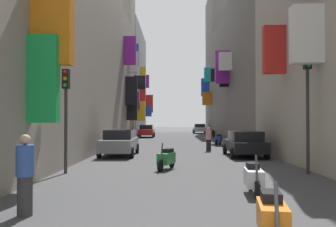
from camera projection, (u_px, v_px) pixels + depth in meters
ground_plane at (178, 143)px, 32.32m from camera, size 140.00×140.00×0.00m
building_left_mid_a at (97, 79)px, 36.85m from camera, size 7.13×6.84×12.19m
building_left_mid_b at (107, 48)px, 42.51m from camera, size 7.33×4.33×20.66m
building_left_far at (121, 82)px, 54.03m from camera, size 7.40×17.03×14.99m
building_right_mid_a at (257, 72)px, 37.66m from camera, size 7.39×25.93×13.82m
building_right_mid_b at (229, 64)px, 56.53m from camera, size 7.33×11.71×21.08m
parked_car_grey at (120, 142)px, 21.34m from camera, size 1.93×4.47×1.48m
parked_car_black at (245, 143)px, 20.78m from camera, size 1.99×4.27×1.42m
parked_car_silver at (200, 128)px, 56.07m from camera, size 1.91×4.07×1.42m
parked_car_red at (147, 131)px, 43.50m from camera, size 1.84×4.16×1.45m
scooter_white at (254, 178)px, 10.23m from camera, size 0.53×1.90×1.13m
scooter_black at (212, 134)px, 41.76m from camera, size 0.76×1.72×1.13m
scooter_orange at (272, 217)px, 6.07m from camera, size 0.60×1.84×1.13m
scooter_blue at (218, 139)px, 30.20m from camera, size 0.75×1.83×1.13m
scooter_green at (166, 158)px, 15.34m from camera, size 0.78×1.80×1.13m
pedestrian_crossing at (25, 175)px, 7.96m from camera, size 0.45×0.45×1.74m
pedestrian_near_left at (209, 139)px, 24.31m from camera, size 0.39×0.39×1.57m
traffic_light_near_corner at (308, 90)px, 14.09m from camera, size 0.26×0.34×4.72m
traffic_light_far_corner at (66, 102)px, 14.28m from camera, size 0.26×0.34×3.99m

